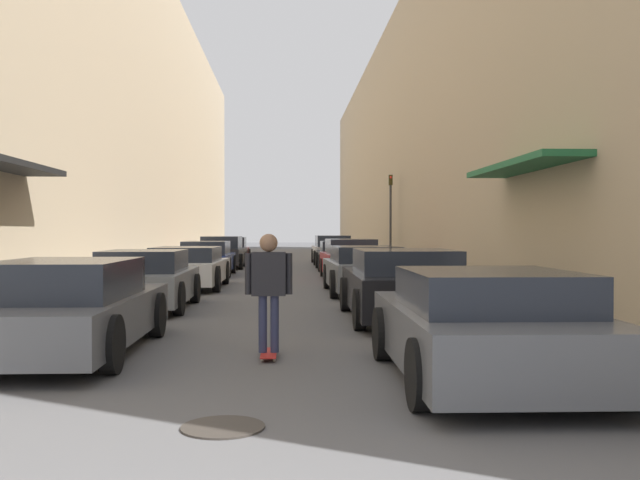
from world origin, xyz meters
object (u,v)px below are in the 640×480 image
(parked_car_right_2, at_px, (364,270))
(parked_car_left_2, at_px, (188,267))
(parked_car_left_5, at_px, (231,251))
(parked_car_left_3, at_px, (207,259))
(parked_car_left_4, at_px, (222,253))
(parked_car_left_0, at_px, (69,308))
(parked_car_right_1, at_px, (403,285))
(parked_car_left_1, at_px, (145,280))
(parked_car_right_3, at_px, (350,260))
(parked_car_right_0, at_px, (485,326))
(parked_car_right_4, at_px, (340,256))
(skateboarder, at_px, (269,282))
(parked_car_right_5, at_px, (332,250))
(traffic_light, at_px, (391,210))
(manhole_cover, at_px, (223,427))

(parked_car_right_2, bearing_deg, parked_car_left_2, 159.31)
(parked_car_left_2, height_order, parked_car_left_5, parked_car_left_5)
(parked_car_left_3, height_order, parked_car_left_5, parked_car_left_5)
(parked_car_left_4, bearing_deg, parked_car_right_2, -69.14)
(parked_car_left_0, relative_size, parked_car_right_1, 1.01)
(parked_car_left_2, xyz_separation_m, parked_car_left_5, (-0.02, 15.76, 0.04))
(parked_car_left_0, xyz_separation_m, parked_car_left_2, (0.06, 10.83, -0.02))
(parked_car_left_4, xyz_separation_m, parked_car_right_1, (4.96, -18.28, -0.03))
(parked_car_left_1, xyz_separation_m, parked_car_right_3, (5.10, 9.04, 0.05))
(parked_car_left_1, xyz_separation_m, parked_car_right_0, (5.11, -7.39, -0.00))
(parked_car_right_4, relative_size, skateboarder, 2.65)
(parked_car_right_5, bearing_deg, parked_car_left_2, -109.16)
(skateboarder, relative_size, traffic_light, 0.40)
(parked_car_left_1, relative_size, parked_car_left_2, 0.86)
(parked_car_left_5, relative_size, parked_car_right_2, 0.95)
(parked_car_left_4, height_order, parked_car_right_3, parked_car_left_4)
(parked_car_right_5, xyz_separation_m, manhole_cover, (-2.76, -29.03, -0.67))
(parked_car_right_4, bearing_deg, parked_car_left_2, -118.77)
(manhole_cover, relative_size, traffic_light, 0.18)
(parked_car_left_0, xyz_separation_m, parked_car_right_3, (5.03, 14.49, 0.04))
(parked_car_left_1, height_order, parked_car_left_2, parked_car_left_1)
(parked_car_right_2, height_order, parked_car_right_4, parked_car_right_2)
(parked_car_right_0, bearing_deg, parked_car_left_1, 124.67)
(parked_car_left_5, height_order, skateboarder, skateboarder)
(parked_car_left_5, distance_m, manhole_cover, 30.33)
(parked_car_left_1, relative_size, traffic_light, 1.00)
(parked_car_left_0, height_order, parked_car_right_3, parked_car_right_3)
(parked_car_left_5, height_order, parked_car_right_0, parked_car_left_5)
(parked_car_left_2, distance_m, parked_car_right_3, 6.17)
(parked_car_left_1, xyz_separation_m, parked_car_left_5, (0.11, 21.14, 0.03))
(manhole_cover, bearing_deg, parked_car_right_1, 69.36)
(parked_car_left_3, xyz_separation_m, parked_car_right_2, (4.96, -7.61, 0.00))
(traffic_light, bearing_deg, parked_car_left_2, -124.66)
(parked_car_left_2, distance_m, parked_car_left_3, 5.78)
(parked_car_left_3, height_order, parked_car_right_0, parked_car_left_3)
(parked_car_right_1, bearing_deg, parked_car_left_3, 111.03)
(parked_car_right_0, bearing_deg, parked_car_right_1, 90.18)
(parked_car_left_3, height_order, manhole_cover, parked_car_left_3)
(parked_car_right_3, bearing_deg, parked_car_left_2, -143.65)
(parked_car_left_0, relative_size, parked_car_left_3, 1.15)
(parked_car_left_4, xyz_separation_m, parked_car_right_3, (4.97, -7.24, -0.01))
(parked_car_right_1, bearing_deg, manhole_cover, -110.64)
(parked_car_right_4, bearing_deg, skateboarder, -96.81)
(parked_car_left_0, relative_size, parked_car_left_5, 1.03)
(parked_car_left_4, xyz_separation_m, manhole_cover, (2.29, -25.37, -0.66))
(parked_car_left_5, bearing_deg, parked_car_right_0, -80.07)
(parked_car_left_4, relative_size, manhole_cover, 5.84)
(parked_car_right_2, height_order, parked_car_right_3, parked_car_right_3)
(parked_car_right_3, relative_size, manhole_cover, 6.28)
(parked_car_left_1, xyz_separation_m, parked_car_right_2, (4.98, 3.55, 0.01))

